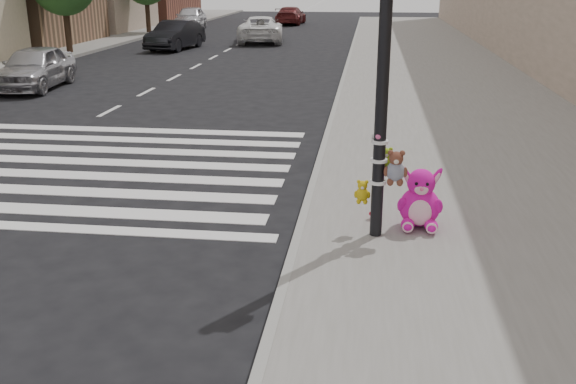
% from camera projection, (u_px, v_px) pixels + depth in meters
% --- Properties ---
extents(ground, '(120.00, 120.00, 0.00)m').
position_uv_depth(ground, '(148.00, 294.00, 7.38)').
color(ground, black).
rests_on(ground, ground).
extents(sidewalk_near, '(7.00, 80.00, 0.14)m').
position_uv_depth(sidewalk_near, '(470.00, 118.00, 16.17)').
color(sidewalk_near, slate).
rests_on(sidewalk_near, ground).
extents(curb_edge, '(0.12, 80.00, 0.15)m').
position_uv_depth(curb_edge, '(333.00, 114.00, 16.58)').
color(curb_edge, gray).
rests_on(curb_edge, ground).
extents(crosswalk, '(11.00, 6.00, 0.01)m').
position_uv_depth(crosswalk, '(16.00, 159.00, 12.80)').
color(crosswalk, silver).
rests_on(crosswalk, ground).
extents(signal_pole, '(0.70, 0.48, 4.00)m').
position_uv_depth(signal_pole, '(384.00, 114.00, 8.19)').
color(signal_pole, black).
rests_on(signal_pole, sidewalk_near).
extents(pink_bunny, '(0.62, 0.65, 0.88)m').
position_uv_depth(pink_bunny, '(420.00, 202.00, 8.89)').
color(pink_bunny, '#E413A6').
rests_on(pink_bunny, sidewalk_near).
extents(red_teddy, '(0.14, 0.11, 0.19)m').
position_uv_depth(red_teddy, '(373.00, 213.00, 9.26)').
color(red_teddy, red).
rests_on(red_teddy, sidewalk_near).
extents(car_silver_far, '(1.97, 4.12, 1.36)m').
position_uv_depth(car_silver_far, '(35.00, 67.00, 20.55)').
color(car_silver_far, '#AAAAAE').
rests_on(car_silver_far, ground).
extents(car_dark_far, '(2.06, 4.37, 1.38)m').
position_uv_depth(car_dark_far, '(175.00, 35.00, 31.43)').
color(car_dark_far, black).
rests_on(car_dark_far, ground).
extents(car_white_near, '(2.96, 5.27, 1.39)m').
position_uv_depth(car_white_near, '(261.00, 29.00, 34.79)').
color(car_white_near, white).
rests_on(car_white_near, ground).
extents(car_maroon_near, '(1.99, 4.50, 1.29)m').
position_uv_depth(car_maroon_near, '(291.00, 16.00, 47.47)').
color(car_maroon_near, maroon).
rests_on(car_maroon_near, ground).
extents(car_silver_deep, '(2.13, 4.50, 1.49)m').
position_uv_depth(car_silver_deep, '(191.00, 17.00, 43.66)').
color(car_silver_deep, silver).
rests_on(car_silver_deep, ground).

